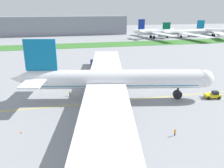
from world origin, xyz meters
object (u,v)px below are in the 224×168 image
pushback_tug (213,95)px  ground_crew_wingwalker_port (175,132)px  service_truck_baggage_loader (96,61)px  airliner_foreground (112,80)px  parked_airliner_far_centre (155,32)px  parked_airliner_far_outer (216,31)px  traffic_cone_near_nose (21,132)px  ground_crew_wingwalker_starboard (70,93)px  parked_airliner_far_right (182,32)px  ground_crew_marshaller_front (123,92)px

pushback_tug → ground_crew_wingwalker_port: size_ratio=4.08×
pushback_tug → service_truck_baggage_loader: bearing=118.4°
airliner_foreground → parked_airliner_far_centre: airliner_foreground is taller
airliner_foreground → parked_airliner_far_outer: bearing=44.8°
parked_airliner_far_centre → traffic_cone_near_nose: bearing=-122.5°
parked_airliner_far_centre → ground_crew_wingwalker_port: bearing=-111.5°
ground_crew_wingwalker_port → service_truck_baggage_loader: bearing=95.1°
ground_crew_wingwalker_starboard → traffic_cone_near_nose: 22.42m
parked_airliner_far_right → parked_airliner_far_outer: parked_airliner_far_outer is taller
service_truck_baggage_loader → parked_airliner_far_right: 128.62m
airliner_foreground → parked_airliner_far_right: 163.18m
ground_crew_wingwalker_starboard → parked_airliner_far_centre: 148.69m
parked_airliner_far_outer → airliner_foreground: bearing=-135.2°
ground_crew_marshaller_front → service_truck_baggage_loader: bearing=92.4°
ground_crew_wingwalker_port → parked_airliner_far_outer: bearing=51.3°
service_truck_baggage_loader → ground_crew_wingwalker_port: bearing=-84.9°
ground_crew_wingwalker_port → ground_crew_marshaller_front: (-4.21, 25.27, 0.02)m
ground_crew_wingwalker_starboard → service_truck_baggage_loader: service_truck_baggage_loader is taller
traffic_cone_near_nose → parked_airliner_far_centre: bearing=57.5°
ground_crew_marshaller_front → parked_airliner_far_right: parked_airliner_far_right is taller
ground_crew_wingwalker_starboard → parked_airliner_far_right: (108.35, 126.47, 3.66)m
pushback_tug → ground_crew_wingwalker_starboard: 42.85m
ground_crew_wingwalker_starboard → parked_airliner_far_centre: (80.58, 124.87, 4.66)m
airliner_foreground → traffic_cone_near_nose: size_ratio=161.12×
parked_airliner_far_outer → ground_crew_wingwalker_starboard: bearing=-138.8°
ground_crew_wingwalker_port → ground_crew_wingwalker_starboard: (-20.34, 27.77, 0.02)m
pushback_tug → ground_crew_wingwalker_starboard: pushback_tug is taller
ground_crew_marshaller_front → ground_crew_wingwalker_starboard: (-16.12, 2.50, -0.00)m
ground_crew_wingwalker_starboard → service_truck_baggage_loader: bearing=69.5°
pushback_tug → parked_airliner_far_right: size_ratio=0.08×
parked_airliner_far_right → parked_airliner_far_centre: bearing=-176.7°
ground_crew_wingwalker_port → service_truck_baggage_loader: service_truck_baggage_loader is taller
ground_crew_wingwalker_port → parked_airliner_far_centre: size_ratio=0.02×
parked_airliner_far_centre → parked_airliner_far_outer: 62.81m
parked_airliner_far_right → ground_crew_wingwalker_port: bearing=-119.7°
parked_airliner_far_centre → parked_airliner_far_right: (27.77, 1.59, -1.01)m
service_truck_baggage_loader → pushback_tug: bearing=-61.6°
parked_airliner_far_right → ground_crew_marshaller_front: bearing=-125.6°
ground_crew_wingwalker_starboard → service_truck_baggage_loader: 41.26m
parked_airliner_far_right → service_truck_baggage_loader: bearing=-136.9°
ground_crew_marshaller_front → parked_airliner_far_outer: size_ratio=0.02×
airliner_foreground → parked_airliner_far_centre: bearing=62.1°
ground_crew_wingwalker_starboard → parked_airliner_far_right: size_ratio=0.02×
traffic_cone_near_nose → parked_airliner_far_outer: parked_airliner_far_outer is taller
ground_crew_wingwalker_port → service_truck_baggage_loader: (-5.92, 66.43, 0.59)m
ground_crew_marshaller_front → parked_airliner_far_centre: 142.84m
pushback_tug → service_truck_baggage_loader: (-26.94, 49.90, 0.53)m
service_truck_baggage_loader → parked_airliner_far_outer: bearing=34.0°
ground_crew_wingwalker_port → parked_airliner_far_outer: parked_airliner_far_outer is taller
ground_crew_wingwalker_starboard → traffic_cone_near_nose: bearing=-120.2°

